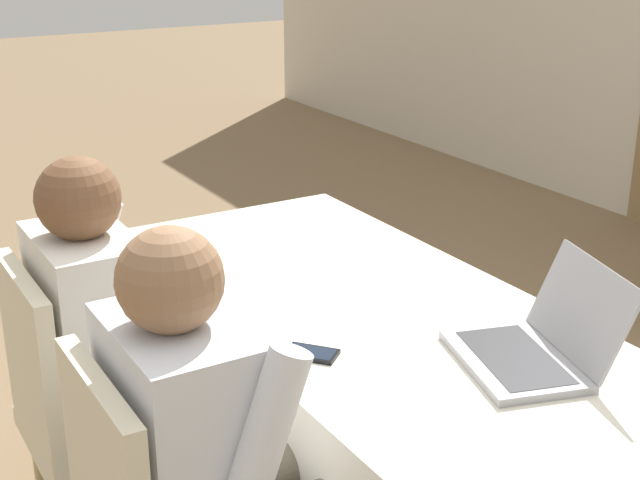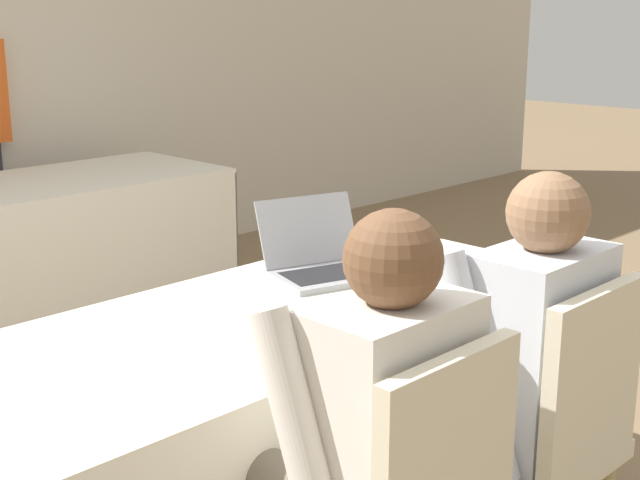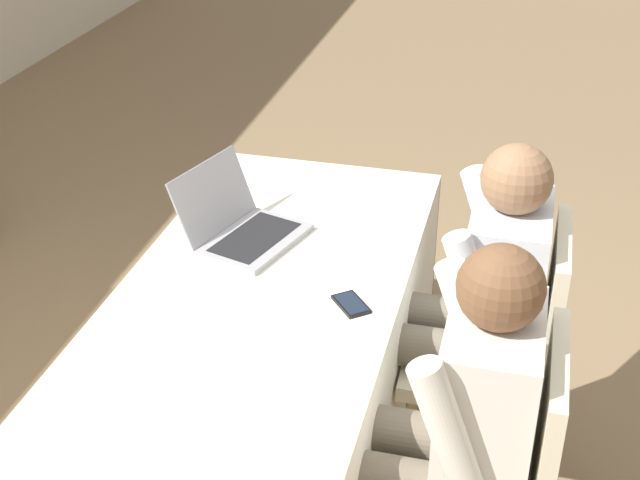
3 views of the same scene
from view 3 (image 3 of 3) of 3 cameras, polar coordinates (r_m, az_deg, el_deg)
conference_table_near at (r=2.64m, az=-4.41°, el=-7.42°), size 2.01×0.82×0.74m
laptop at (r=2.86m, az=-4.99°, el=0.85°), size 0.42×0.41×0.23m
cell_phone at (r=2.54m, az=2.00°, el=-4.13°), size 0.14×0.13×0.01m
paper_beside_laptop at (r=2.12m, az=-16.95°, el=-13.74°), size 0.30×0.35×0.00m
chair_near_left at (r=2.35m, az=10.73°, el=-14.82°), size 0.44×0.44×0.93m
chair_near_right at (r=2.79m, az=11.75°, el=-6.78°), size 0.44×0.44×0.93m
person_checkered_shirt at (r=2.25m, az=8.42°, el=-11.57°), size 0.50×0.52×1.19m
person_white_shirt at (r=2.70m, az=9.89°, el=-3.79°), size 0.50×0.52×1.19m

